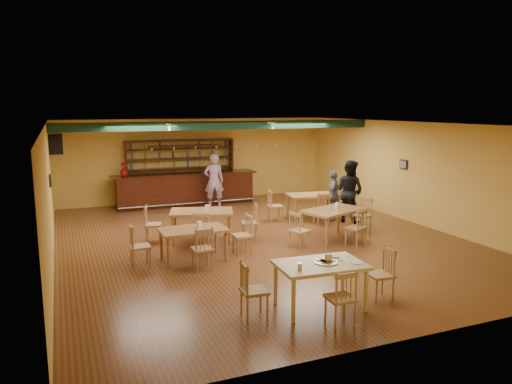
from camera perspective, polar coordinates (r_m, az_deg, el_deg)
name	(u,v)px	position (r m, az deg, el deg)	size (l,w,h in m)	color
floor	(259,239)	(12.83, 0.37, -5.54)	(12.00, 12.00, 0.00)	#543118
ceiling_beam	(224,125)	(14.99, -3.76, 7.81)	(10.00, 0.30, 0.25)	black
track_rail_left	(161,123)	(15.11, -11.04, 7.93)	(0.05, 2.50, 0.05)	silver
track_rail_right	(259,122)	(16.04, 0.35, 8.22)	(0.05, 2.50, 0.05)	silver
ac_unit	(56,144)	(15.65, -22.43, 5.26)	(0.34, 0.70, 0.48)	silver
picture_left	(50,181)	(12.54, -23.00, 1.24)	(0.04, 0.34, 0.28)	black
picture_right	(404,164)	(15.47, 16.93, 3.12)	(0.04, 0.34, 0.28)	black
bar_counter	(186,189)	(17.29, -8.27, 0.33)	(5.07, 0.85, 1.13)	black
back_bar_hutch	(181,171)	(17.82, -8.81, 2.47)	(3.92, 0.40, 2.28)	black
poinsettia	(124,169)	(16.81, -15.26, 2.56)	(0.26, 0.26, 0.47)	maroon
dining_table_a	(202,226)	(12.66, -6.37, -3.95)	(1.59, 0.96, 0.80)	olive
dining_table_b	(313,206)	(15.18, 6.65, -1.68)	(1.53, 0.92, 0.76)	olive
dining_table_c	(193,244)	(11.11, -7.36, -6.12)	(1.47, 0.88, 0.73)	olive
dining_table_d	(333,224)	(12.85, 9.00, -3.78)	(1.62, 0.97, 0.81)	olive
near_table	(320,285)	(8.58, 7.51, -10.81)	(1.49, 0.96, 0.80)	#CFBD8B
pizza_tray	(326,262)	(8.50, 8.20, -8.14)	(0.40, 0.40, 0.01)	silver
parmesan_shaker	(300,266)	(8.08, 5.16, -8.69)	(0.07, 0.07, 0.11)	#EAE5C6
napkin_stack	(333,256)	(8.80, 9.00, -7.47)	(0.20, 0.15, 0.03)	white
pizza_server	(332,260)	(8.62, 8.94, -7.84)	(0.32, 0.09, 0.00)	silver
side_plate	(357,262)	(8.57, 11.71, -8.10)	(0.22, 0.22, 0.01)	white
patron_bar	(214,181)	(16.66, -4.96, 1.30)	(0.68, 0.44, 1.86)	#824596
patron_right_a	(349,191)	(14.81, 10.90, 0.10)	(0.91, 0.71, 1.88)	black
patron_right_b	(333,195)	(15.05, 9.02, -0.36)	(0.89, 0.37, 1.52)	gray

